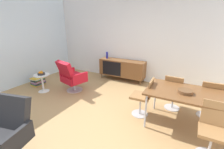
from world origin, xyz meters
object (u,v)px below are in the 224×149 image
object	(u,v)px
dining_table	(191,95)
armchair_black_shell	(4,131)
dining_chair_back_left	(174,91)
vase_cobalt	(107,55)
side_table_round	(42,81)
fruit_bowl	(41,73)
sideboard	(122,68)
wooden_bowl_on_table	(185,91)
dining_chair_near_window	(144,96)
dining_chair_back_right	(210,98)
dining_chair_front_right	(213,129)
lounge_chair_red	(71,76)
magazine_stack	(38,81)

from	to	relation	value
dining_table	armchair_black_shell	size ratio (longest dim) A/B	1.69
dining_table	dining_chair_back_left	distance (m)	0.70
vase_cobalt	dining_table	size ratio (longest dim) A/B	0.14
dining_table	side_table_round	world-z (taller)	dining_table
fruit_bowl	sideboard	bearing A→B (deg)	49.91
wooden_bowl_on_table	dining_chair_near_window	distance (m)	0.84
fruit_bowl	armchair_black_shell	bearing A→B (deg)	-50.54
sideboard	dining_chair_back_right	bearing A→B (deg)	-25.59
sideboard	dining_chair_back_right	size ratio (longest dim) A/B	1.87
dining_chair_front_right	side_table_round	size ratio (longest dim) A/B	1.65
vase_cobalt	fruit_bowl	xyz separation A→B (m)	(-1.06, -1.97, -0.27)
side_table_round	lounge_chair_red	bearing A→B (deg)	29.46
dining_table	dining_chair_front_right	bearing A→B (deg)	-57.90
dining_chair_back_left	armchair_black_shell	bearing A→B (deg)	-127.14
fruit_bowl	lounge_chair_red	bearing A→B (deg)	29.55
fruit_bowl	side_table_round	bearing A→B (deg)	122.40
dining_chair_front_right	side_table_round	bearing A→B (deg)	174.87
sideboard	vase_cobalt	xyz separation A→B (m)	(-0.60, 0.00, 0.40)
wooden_bowl_on_table	lounge_chair_red	world-z (taller)	lounge_chair_red
fruit_bowl	dining_chair_back_left	bearing A→B (deg)	11.85
dining_table	side_table_round	distance (m)	3.90
dining_table	dining_chair_back_right	size ratio (longest dim) A/B	1.87
dining_chair_back_left	lounge_chair_red	distance (m)	2.79
wooden_bowl_on_table	lounge_chair_red	bearing A→B (deg)	174.16
dining_chair_back_left	wooden_bowl_on_table	bearing A→B (deg)	-68.62
fruit_bowl	dining_chair_back_right	bearing A→B (deg)	9.92
dining_chair_near_window	armchair_black_shell	distance (m)	2.51
side_table_round	magazine_stack	xyz separation A→B (m)	(-0.56, 0.25, -0.20)
dining_chair_back_left	magazine_stack	world-z (taller)	dining_chair_back_left
vase_cobalt	magazine_stack	size ratio (longest dim) A/B	0.56
armchair_black_shell	fruit_bowl	bearing A→B (deg)	129.46
dining_chair_back_right	magazine_stack	size ratio (longest dim) A/B	2.06
dining_chair_back_left	armchair_black_shell	distance (m)	3.28
dining_chair_near_window	magazine_stack	world-z (taller)	dining_chair_near_window
dining_chair_front_right	side_table_round	xyz separation A→B (m)	(-4.23, 0.38, -0.15)
dining_table	dining_chair_back_left	world-z (taller)	dining_chair_back_left
dining_chair_front_right	lounge_chair_red	world-z (taller)	lounge_chair_red
sideboard	dining_chair_back_left	distance (m)	2.23
dining_chair_near_window	lounge_chair_red	size ratio (longest dim) A/B	0.90
wooden_bowl_on_table	dining_chair_back_right	world-z (taller)	dining_chair_back_right
dining_chair_front_right	dining_chair_back_right	xyz separation A→B (m)	(0.00, 1.12, 0.00)
vase_cobalt	dining_table	xyz separation A→B (m)	(2.82, -1.79, -0.14)
dining_chair_front_right	armchair_black_shell	bearing A→B (deg)	-150.85
sideboard	wooden_bowl_on_table	bearing A→B (deg)	-41.34
sideboard	dining_table	xyz separation A→B (m)	(2.22, -1.79, 0.26)
sideboard	side_table_round	world-z (taller)	sideboard
vase_cobalt	side_table_round	xyz separation A→B (m)	(-1.06, -1.97, -0.51)
sideboard	wooden_bowl_on_table	distance (m)	2.83
lounge_chair_red	dining_chair_near_window	bearing A→B (deg)	-6.14
dining_chair_back_left	lounge_chair_red	world-z (taller)	lounge_chair_red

